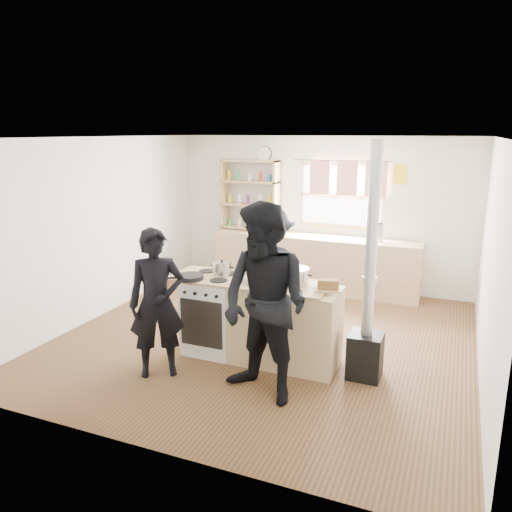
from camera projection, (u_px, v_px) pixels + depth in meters
name	position (u px, v px, depth m)	size (l,w,h in m)	color
ground	(265.00, 339.00, 6.37)	(5.00, 5.00, 0.01)	brown
back_counter	(314.00, 263.00, 8.25)	(3.40, 0.55, 0.90)	tan
shelving_unit	(250.00, 195.00, 8.54)	(1.00, 0.28, 1.20)	tan
thermos	(380.00, 233.00, 7.73)	(0.10, 0.10, 0.28)	silver
cooking_island	(260.00, 320.00, 5.71)	(1.97, 0.64, 0.93)	white
skillet_greens	(190.00, 277.00, 5.68)	(0.43, 0.43, 0.05)	black
roast_tray	(253.00, 279.00, 5.56)	(0.42, 0.36, 0.06)	silver
stockpot_stove	(222.00, 268.00, 5.84)	(0.22, 0.22, 0.18)	silver
stockpot_counter	(296.00, 276.00, 5.46)	(0.29, 0.29, 0.21)	silver
bread_board	(328.00, 286.00, 5.27)	(0.33, 0.27, 0.12)	tan
flue_heater	(367.00, 320.00, 5.22)	(0.35, 0.35, 2.50)	black
person_near_left	(157.00, 303.00, 5.26)	(0.59, 0.39, 1.61)	black
person_near_right	(265.00, 304.00, 4.74)	(0.95, 0.74, 1.95)	black
person_far	(271.00, 270.00, 6.45)	(1.06, 0.61, 1.64)	black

